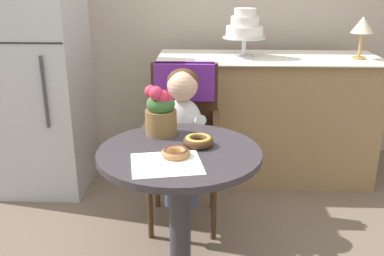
{
  "coord_description": "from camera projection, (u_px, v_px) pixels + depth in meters",
  "views": [
    {
      "loc": [
        0.12,
        -1.74,
        1.44
      ],
      "look_at": [
        0.05,
        0.15,
        0.77
      ],
      "focal_mm": 40.51,
      "sensor_mm": 36.0,
      "label": 1
    }
  ],
  "objects": [
    {
      "name": "wicker_chair",
      "position": [
        184.0,
        118.0,
        2.56
      ],
      "size": [
        0.42,
        0.45,
        0.95
      ],
      "rotation": [
        0.0,
        0.0,
        -0.07
      ],
      "color": "#472D19",
      "rests_on": "ground"
    },
    {
      "name": "refrigerator",
      "position": [
        34.0,
        68.0,
        2.91
      ],
      "size": [
        0.64,
        0.63,
        1.7
      ],
      "color": "#B7BABF",
      "rests_on": "ground"
    },
    {
      "name": "donut_mid",
      "position": [
        198.0,
        141.0,
        1.93
      ],
      "size": [
        0.14,
        0.14,
        0.04
      ],
      "color": "#4C2D19",
      "rests_on": "cafe_table"
    },
    {
      "name": "flower_vase",
      "position": [
        160.0,
        111.0,
        2.04
      ],
      "size": [
        0.15,
        0.15,
        0.24
      ],
      "color": "brown",
      "rests_on": "cafe_table"
    },
    {
      "name": "donut_front",
      "position": [
        176.0,
        152.0,
        1.81
      ],
      "size": [
        0.12,
        0.12,
        0.04
      ],
      "color": "#AD7542",
      "rests_on": "cafe_table"
    },
    {
      "name": "paper_napkin",
      "position": [
        167.0,
        164.0,
        1.74
      ],
      "size": [
        0.32,
        0.3,
        0.0
      ],
      "primitive_type": "cube",
      "rotation": [
        0.0,
        0.0,
        0.19
      ],
      "color": "white",
      "rests_on": "cafe_table"
    },
    {
      "name": "display_counter",
      "position": [
        265.0,
        117.0,
        3.18
      ],
      "size": [
        1.56,
        0.62,
        0.9
      ],
      "color": "#93754C",
      "rests_on": "ground"
    },
    {
      "name": "seated_child",
      "position": [
        182.0,
        120.0,
        2.4
      ],
      "size": [
        0.27,
        0.32,
        0.73
      ],
      "color": "silver",
      "rests_on": "ground"
    },
    {
      "name": "tiered_cake_stand",
      "position": [
        245.0,
        28.0,
        2.97
      ],
      "size": [
        0.3,
        0.3,
        0.33
      ],
      "color": "silver",
      "rests_on": "display_counter"
    },
    {
      "name": "table_lamp",
      "position": [
        363.0,
        27.0,
        2.89
      ],
      "size": [
        0.15,
        0.15,
        0.28
      ],
      "color": "#B28C47",
      "rests_on": "display_counter"
    },
    {
      "name": "cafe_table",
      "position": [
        180.0,
        193.0,
        1.96
      ],
      "size": [
        0.72,
        0.72,
        0.72
      ],
      "color": "#332D33",
      "rests_on": "ground"
    }
  ]
}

